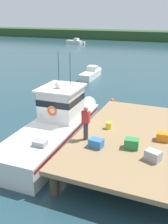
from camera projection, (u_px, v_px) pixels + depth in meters
ground_plane at (55, 140)px, 14.58m from camera, size 200.00×200.00×0.00m
dock at (141, 138)px, 12.48m from camera, size 6.00×9.00×1.20m
main_fishing_boat at (57, 125)px, 14.11m from camera, size 2.77×9.85×4.80m
crate_single_far at (96, 143)px, 11.30m from camera, size 0.65×0.51×0.38m
crate_stack_mid_dock at (153, 156)px, 10.27m from camera, size 0.72×0.63×0.42m
crate_single_by_cleat at (132, 144)px, 11.19m from camera, size 0.65×0.50×0.44m
crate_stack_near_edge at (163, 137)px, 11.87m from camera, size 0.63×0.48×0.39m
bait_bucket at (109, 125)px, 13.13m from camera, size 0.32×0.32×0.34m
deckhand_by_the_boat at (86, 122)px, 11.75m from camera, size 0.36×0.22×1.63m
moored_boat_far_left at (75, 42)px, 61.58m from camera, size 5.15×1.98×1.29m
moored_boat_near_channel at (91, 74)px, 28.78m from camera, size 1.33×4.98×1.26m
mooring_buoy_inshore at (112, 101)px, 20.67m from camera, size 0.33×0.33×0.33m
far_shoreline at (168, 36)px, 67.63m from camera, size 120.00×8.00×2.40m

